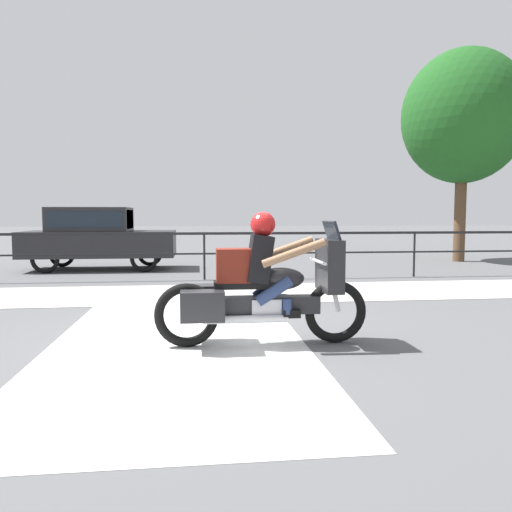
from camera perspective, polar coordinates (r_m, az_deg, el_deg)
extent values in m
plane|color=#565659|center=(6.30, -5.26, -9.18)|extent=(120.00, 120.00, 0.00)
cube|color=#B7B2A8|center=(9.64, -5.75, -4.29)|extent=(44.00, 2.40, 0.01)
cube|color=silver|center=(6.11, -8.81, -9.62)|extent=(2.96, 6.00, 0.01)
cube|color=black|center=(11.61, -5.95, 2.57)|extent=(36.00, 0.04, 0.06)
cube|color=black|center=(11.63, -5.93, 0.26)|extent=(36.00, 0.03, 0.04)
cylinder|color=black|center=(11.64, -5.93, -0.01)|extent=(0.05, 0.05, 1.11)
cylinder|color=black|center=(12.76, 17.63, 0.21)|extent=(0.05, 0.05, 1.11)
torus|color=black|center=(6.00, 9.08, -6.31)|extent=(0.74, 0.11, 0.74)
torus|color=black|center=(5.78, -7.93, -6.72)|extent=(0.74, 0.11, 0.74)
cube|color=#232326|center=(5.81, 0.74, -5.62)|extent=(1.33, 0.22, 0.20)
cube|color=silver|center=(5.82, 1.08, -6.09)|extent=(0.34, 0.26, 0.26)
ellipsoid|color=#232326|center=(5.79, 2.80, -2.60)|extent=(0.57, 0.30, 0.26)
cube|color=black|center=(5.75, -0.99, -3.26)|extent=(0.77, 0.28, 0.08)
cube|color=#232326|center=(5.90, 8.40, -1.05)|extent=(0.20, 0.62, 0.61)
cube|color=#1E232B|center=(5.88, 8.64, 2.87)|extent=(0.10, 0.53, 0.24)
cylinder|color=silver|center=(5.86, 7.08, -0.58)|extent=(0.04, 0.70, 0.04)
cylinder|color=silver|center=(5.66, -1.18, -7.25)|extent=(0.96, 0.09, 0.09)
cube|color=#232326|center=(5.52, -6.13, -5.69)|extent=(0.48, 0.28, 0.33)
cube|color=#232326|center=(5.99, -6.17, -4.86)|extent=(0.48, 0.28, 0.33)
cylinder|color=silver|center=(5.95, 8.83, -3.70)|extent=(0.19, 0.06, 0.55)
cube|color=black|center=(5.73, 0.39, -0.28)|extent=(0.31, 0.36, 0.56)
sphere|color=#8C6647|center=(5.72, 0.80, 3.44)|extent=(0.23, 0.23, 0.23)
sphere|color=#B21919|center=(5.72, 0.80, 3.64)|extent=(0.29, 0.29, 0.29)
cylinder|color=navy|center=(5.65, 2.09, -4.02)|extent=(0.44, 0.13, 0.34)
cylinder|color=navy|center=(5.70, 3.58, -5.75)|extent=(0.11, 0.11, 0.17)
cube|color=black|center=(5.73, 4.08, -6.59)|extent=(0.20, 0.10, 0.09)
cylinder|color=navy|center=(5.94, 1.65, -3.58)|extent=(0.44, 0.13, 0.34)
cylinder|color=navy|center=(5.99, 3.08, -5.23)|extent=(0.11, 0.11, 0.17)
cube|color=black|center=(6.02, 3.54, -6.04)|extent=(0.20, 0.10, 0.09)
cylinder|color=#8C6647|center=(5.48, 4.35, 0.33)|extent=(0.72, 0.09, 0.32)
cylinder|color=#8C6647|center=(6.07, 3.27, 0.76)|extent=(0.72, 0.09, 0.32)
cube|color=maroon|center=(5.71, -2.59, -1.07)|extent=(0.39, 0.29, 0.38)
cube|color=#232326|center=(14.41, -17.34, 1.36)|extent=(4.05, 1.75, 0.70)
cube|color=#232326|center=(14.44, -18.35, 4.01)|extent=(2.11, 1.54, 0.65)
cube|color=#19232D|center=(14.26, -14.28, 4.10)|extent=(0.04, 1.36, 0.52)
cube|color=#19232D|center=(14.44, -18.35, 4.01)|extent=(1.94, 1.57, 0.42)
torus|color=black|center=(13.46, -12.67, -0.25)|extent=(0.74, 0.11, 0.74)
torus|color=black|center=(15.05, -12.03, 0.28)|extent=(0.74, 0.11, 0.74)
torus|color=black|center=(13.95, -22.99, -0.34)|extent=(0.74, 0.11, 0.74)
torus|color=black|center=(15.49, -21.32, 0.18)|extent=(0.74, 0.11, 0.74)
cylinder|color=brown|center=(17.44, 22.28, 4.42)|extent=(0.36, 0.36, 3.04)
ellipsoid|color=#1E561E|center=(17.72, 22.60, 14.50)|extent=(3.83, 3.83, 4.22)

